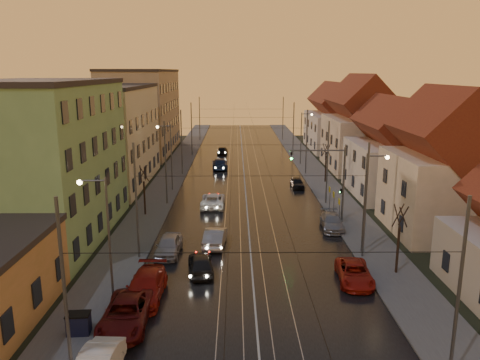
{
  "coord_description": "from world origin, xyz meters",
  "views": [
    {
      "loc": [
        -1.16,
        -24.7,
        14.03
      ],
      "look_at": [
        -0.72,
        22.76,
        2.99
      ],
      "focal_mm": 35.0,
      "sensor_mm": 36.0,
      "label": 1
    }
  ],
  "objects_px": {
    "street_lamp_0": "(103,228)",
    "dumpster": "(79,324)",
    "traffic_light_mast": "(333,175)",
    "parked_right_2": "(297,183)",
    "parked_right_1": "(332,222)",
    "parked_left_2": "(146,287)",
    "street_lamp_1": "(369,193)",
    "driving_car_3": "(220,164)",
    "driving_car_4": "(222,150)",
    "driving_car_1": "(215,237)",
    "parked_right_0": "(354,273)",
    "parked_left_1": "(126,314)",
    "street_lamp_2": "(169,151)",
    "street_lamp_3": "(303,133)",
    "parked_left_3": "(169,245)",
    "driving_car_2": "(213,200)",
    "driving_car_0": "(201,263)"
  },
  "relations": [
    {
      "from": "driving_car_0",
      "to": "street_lamp_0",
      "type": "bearing_deg",
      "value": 31.21
    },
    {
      "from": "driving_car_3",
      "to": "driving_car_0",
      "type": "bearing_deg",
      "value": 87.0
    },
    {
      "from": "street_lamp_0",
      "to": "dumpster",
      "type": "xyz_separation_m",
      "value": [
        -0.58,
        -3.77,
        -4.19
      ]
    },
    {
      "from": "street_lamp_3",
      "to": "parked_left_3",
      "type": "height_order",
      "value": "street_lamp_3"
    },
    {
      "from": "street_lamp_3",
      "to": "parked_right_1",
      "type": "height_order",
      "value": "street_lamp_3"
    },
    {
      "from": "driving_car_1",
      "to": "driving_car_4",
      "type": "bearing_deg",
      "value": -84.65
    },
    {
      "from": "driving_car_4",
      "to": "dumpster",
      "type": "bearing_deg",
      "value": 86.35
    },
    {
      "from": "parked_right_0",
      "to": "traffic_light_mast",
      "type": "bearing_deg",
      "value": 89.63
    },
    {
      "from": "street_lamp_0",
      "to": "parked_left_2",
      "type": "relative_size",
      "value": 1.46
    },
    {
      "from": "driving_car_1",
      "to": "parked_right_0",
      "type": "relative_size",
      "value": 0.97
    },
    {
      "from": "driving_car_1",
      "to": "parked_left_1",
      "type": "distance_m",
      "value": 13.23
    },
    {
      "from": "traffic_light_mast",
      "to": "parked_left_2",
      "type": "bearing_deg",
      "value": -133.87
    },
    {
      "from": "street_lamp_3",
      "to": "parked_left_2",
      "type": "xyz_separation_m",
      "value": [
        -15.97,
        -43.46,
        -4.09
      ]
    },
    {
      "from": "parked_right_2",
      "to": "parked_right_0",
      "type": "bearing_deg",
      "value": -90.92
    },
    {
      "from": "driving_car_4",
      "to": "parked_left_2",
      "type": "height_order",
      "value": "parked_left_2"
    },
    {
      "from": "street_lamp_3",
      "to": "parked_right_2",
      "type": "bearing_deg",
      "value": -100.4
    },
    {
      "from": "traffic_light_mast",
      "to": "parked_right_2",
      "type": "distance_m",
      "value": 13.96
    },
    {
      "from": "street_lamp_1",
      "to": "parked_right_0",
      "type": "distance_m",
      "value": 7.09
    },
    {
      "from": "driving_car_2",
      "to": "parked_right_0",
      "type": "distance_m",
      "value": 21.12
    },
    {
      "from": "driving_car_2",
      "to": "driving_car_4",
      "type": "xyz_separation_m",
      "value": [
        0.12,
        32.16,
        -0.03
      ]
    },
    {
      "from": "street_lamp_2",
      "to": "traffic_light_mast",
      "type": "bearing_deg",
      "value": -35.07
    },
    {
      "from": "parked_right_1",
      "to": "parked_left_2",
      "type": "bearing_deg",
      "value": -133.99
    },
    {
      "from": "parked_right_2",
      "to": "parked_right_1",
      "type": "bearing_deg",
      "value": -87.57
    },
    {
      "from": "driving_car_0",
      "to": "dumpster",
      "type": "height_order",
      "value": "driving_car_0"
    },
    {
      "from": "parked_left_2",
      "to": "dumpster",
      "type": "xyz_separation_m",
      "value": [
        -2.82,
        -4.3,
        -0.09
      ]
    },
    {
      "from": "street_lamp_3",
      "to": "street_lamp_2",
      "type": "bearing_deg",
      "value": -138.69
    },
    {
      "from": "driving_car_1",
      "to": "street_lamp_2",
      "type": "bearing_deg",
      "value": -66.65
    },
    {
      "from": "street_lamp_1",
      "to": "driving_car_1",
      "type": "xyz_separation_m",
      "value": [
        -11.97,
        1.67,
        -4.13
      ]
    },
    {
      "from": "driving_car_1",
      "to": "parked_left_2",
      "type": "xyz_separation_m",
      "value": [
        -4.01,
        -9.13,
        0.04
      ]
    },
    {
      "from": "street_lamp_3",
      "to": "parked_left_2",
      "type": "height_order",
      "value": "street_lamp_3"
    },
    {
      "from": "street_lamp_0",
      "to": "parked_right_2",
      "type": "height_order",
      "value": "street_lamp_0"
    },
    {
      "from": "street_lamp_3",
      "to": "driving_car_1",
      "type": "relative_size",
      "value": 1.75
    },
    {
      "from": "street_lamp_3",
      "to": "traffic_light_mast",
      "type": "xyz_separation_m",
      "value": [
        -1.11,
        -28.0,
        -0.29
      ]
    },
    {
      "from": "driving_car_2",
      "to": "parked_right_1",
      "type": "xyz_separation_m",
      "value": [
        11.2,
        -7.26,
        -0.05
      ]
    },
    {
      "from": "traffic_light_mast",
      "to": "street_lamp_1",
      "type": "bearing_deg",
      "value": -82.09
    },
    {
      "from": "street_lamp_2",
      "to": "street_lamp_3",
      "type": "bearing_deg",
      "value": 41.31
    },
    {
      "from": "driving_car_0",
      "to": "dumpster",
      "type": "relative_size",
      "value": 3.53
    },
    {
      "from": "driving_car_3",
      "to": "parked_right_0",
      "type": "height_order",
      "value": "driving_car_3"
    },
    {
      "from": "driving_car_2",
      "to": "driving_car_3",
      "type": "bearing_deg",
      "value": -89.56
    },
    {
      "from": "street_lamp_1",
      "to": "parked_right_1",
      "type": "relative_size",
      "value": 1.73
    },
    {
      "from": "parked_left_1",
      "to": "parked_left_2",
      "type": "relative_size",
      "value": 1.0
    },
    {
      "from": "street_lamp_1",
      "to": "driving_car_0",
      "type": "height_order",
      "value": "street_lamp_1"
    },
    {
      "from": "driving_car_1",
      "to": "driving_car_4",
      "type": "relative_size",
      "value": 1.12
    },
    {
      "from": "driving_car_0",
      "to": "parked_right_2",
      "type": "bearing_deg",
      "value": -119.39
    },
    {
      "from": "street_lamp_1",
      "to": "driving_car_3",
      "type": "distance_m",
      "value": 35.5
    },
    {
      "from": "driving_car_3",
      "to": "parked_right_2",
      "type": "bearing_deg",
      "value": 127.62
    },
    {
      "from": "street_lamp_2",
      "to": "street_lamp_3",
      "type": "relative_size",
      "value": 1.0
    },
    {
      "from": "street_lamp_2",
      "to": "parked_left_2",
      "type": "xyz_separation_m",
      "value": [
        2.24,
        -27.46,
        -4.09
      ]
    },
    {
      "from": "street_lamp_2",
      "to": "driving_car_2",
      "type": "bearing_deg",
      "value": -51.51
    },
    {
      "from": "driving_car_0",
      "to": "parked_left_1",
      "type": "relative_size",
      "value": 0.77
    }
  ]
}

